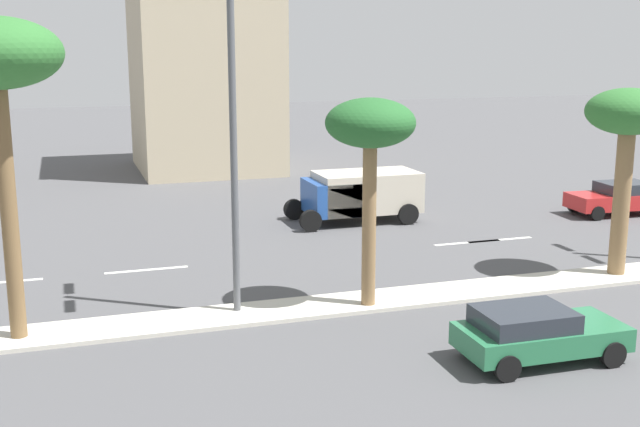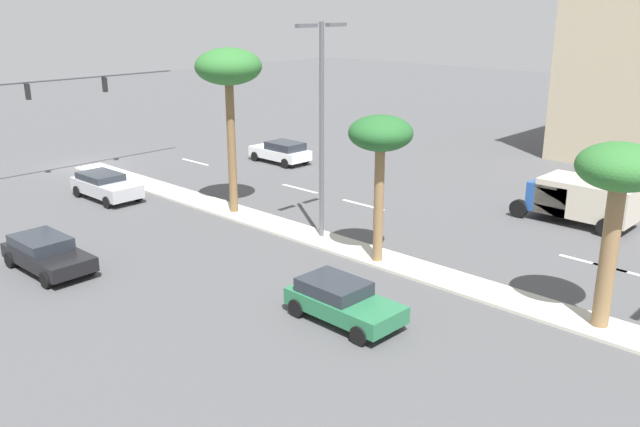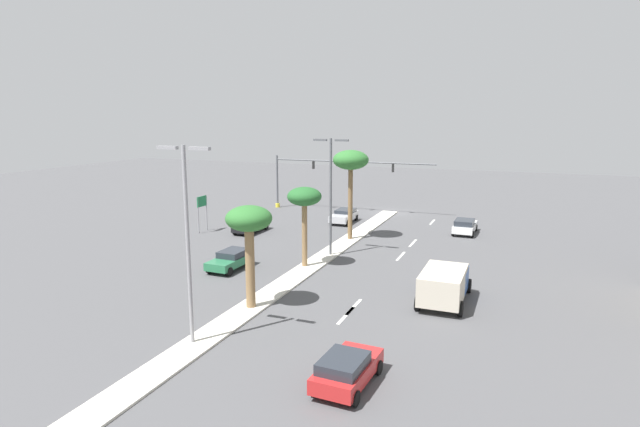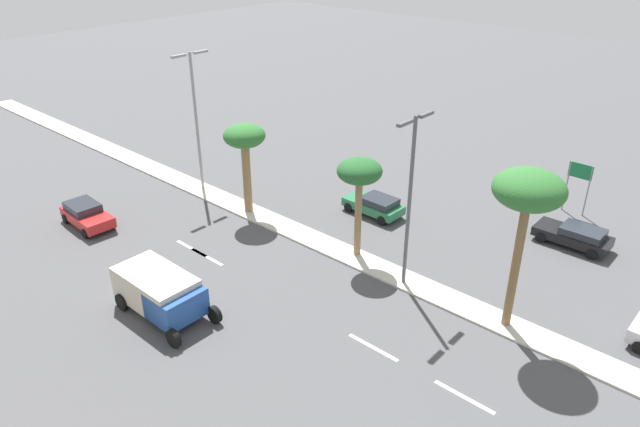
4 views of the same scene
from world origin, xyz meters
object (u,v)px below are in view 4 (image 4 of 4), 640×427
object	(u,v)px
directional_road_sign	(579,177)
sedan_green_mid	(375,205)
palm_tree_trailing	(245,141)
palm_tree_far	(359,175)
palm_tree_outboard	(528,194)
sedan_black_near	(575,235)
box_truck	(162,293)
street_lamp_rear	(410,190)
street_lamp_mid	(195,111)
sedan_red_leading	(86,215)

from	to	relation	value
directional_road_sign	sedan_green_mid	world-z (taller)	directional_road_sign
directional_road_sign	palm_tree_trailing	distance (m)	22.02
palm_tree_far	sedan_green_mid	bearing A→B (deg)	26.06
palm_tree_outboard	sedan_black_near	bearing A→B (deg)	2.58
sedan_green_mid	box_truck	size ratio (longest dim) A/B	0.73
palm_tree_outboard	street_lamp_rear	size ratio (longest dim) A/B	0.86
street_lamp_rear	sedan_green_mid	xyz separation A→B (m)	(5.60, 6.17, -4.92)
street_lamp_mid	sedan_red_leading	world-z (taller)	street_lamp_mid
palm_tree_outboard	palm_tree_trailing	world-z (taller)	palm_tree_outboard
palm_tree_outboard	directional_road_sign	bearing A→B (deg)	8.60
palm_tree_trailing	sedan_black_near	size ratio (longest dim) A/B	1.38
palm_tree_far	street_lamp_rear	xyz separation A→B (m)	(-0.65, -3.75, 0.47)
palm_tree_far	street_lamp_rear	distance (m)	3.83
palm_tree_outboard	palm_tree_far	distance (m)	9.78
directional_road_sign	palm_tree_far	bearing A→B (deg)	152.32
palm_tree_outboard	sedan_red_leading	world-z (taller)	palm_tree_outboard
palm_tree_far	sedan_black_near	bearing A→B (deg)	-43.42
palm_tree_far	sedan_red_leading	xyz separation A→B (m)	(-8.60, 15.38, -4.40)
palm_tree_far	palm_tree_trailing	size ratio (longest dim) A/B	0.98
palm_tree_outboard	sedan_red_leading	bearing A→B (deg)	108.25
street_lamp_mid	sedan_green_mid	distance (m)	13.93
street_lamp_rear	sedan_green_mid	bearing A→B (deg)	47.75
palm_tree_trailing	street_lamp_mid	bearing A→B (deg)	86.43
sedan_black_near	box_truck	xyz separation A→B (m)	(-20.53, 12.87, 0.51)
palm_tree_trailing	sedan_green_mid	size ratio (longest dim) A/B	1.49
palm_tree_trailing	box_truck	distance (m)	12.32
palm_tree_outboard	box_truck	bearing A→B (deg)	128.27
palm_tree_outboard	street_lamp_mid	world-z (taller)	street_lamp_mid
palm_tree_trailing	street_lamp_rear	bearing A→B (deg)	-91.06
directional_road_sign	sedan_red_leading	distance (m)	32.20
directional_road_sign	sedan_green_mid	size ratio (longest dim) A/B	0.87
sedan_black_near	sedan_green_mid	size ratio (longest dim) A/B	1.08
palm_tree_trailing	sedan_red_leading	xyz separation A→B (m)	(-8.18, 6.41, -4.33)
street_lamp_mid	sedan_black_near	size ratio (longest dim) A/B	2.23
palm_tree_far	sedan_green_mid	size ratio (longest dim) A/B	1.47
palm_tree_far	street_lamp_rear	size ratio (longest dim) A/B	0.64
directional_road_sign	box_truck	world-z (taller)	directional_road_sign
palm_tree_far	sedan_green_mid	xyz separation A→B (m)	(4.95, 2.42, -4.45)
palm_tree_far	sedan_red_leading	bearing A→B (deg)	119.21
sedan_black_near	street_lamp_mid	bearing A→B (deg)	112.51
sedan_red_leading	sedan_green_mid	bearing A→B (deg)	-43.72
sedan_black_near	box_truck	world-z (taller)	box_truck
directional_road_sign	street_lamp_rear	size ratio (longest dim) A/B	0.38
sedan_black_near	sedan_green_mid	distance (m)	12.47
street_lamp_mid	box_truck	distance (m)	15.83
street_lamp_rear	sedan_black_near	xyz separation A→B (m)	(10.30, -5.38, -4.93)
directional_road_sign	box_truck	distance (m)	27.38
sedan_red_leading	sedan_black_near	distance (m)	30.56
street_lamp_mid	sedan_green_mid	xyz separation A→B (m)	(5.04, -11.92, -5.14)
sedan_green_mid	palm_tree_trailing	bearing A→B (deg)	129.31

